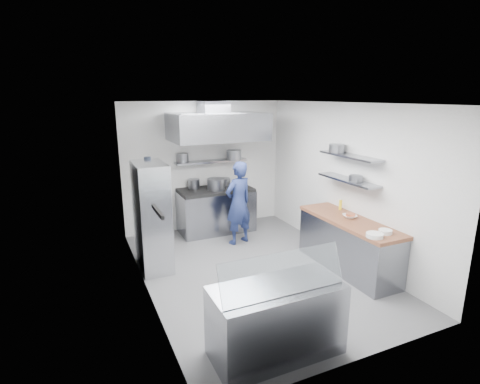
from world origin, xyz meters
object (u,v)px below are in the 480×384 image
chef (238,203)px  display_case (276,320)px  gas_range (216,211)px  wire_rack (152,217)px

chef → display_case: (-0.99, -3.26, -0.41)m
display_case → gas_range: bearing=78.7°
gas_range → display_case: 4.18m
chef → wire_rack: 1.85m
display_case → chef: bearing=73.2°
chef → gas_range: bearing=-94.4°
wire_rack → display_case: 2.99m
wire_rack → display_case: (0.81, -2.84, -0.50)m
chef → wire_rack: (-1.80, -0.43, 0.09)m
chef → display_case: bearing=57.6°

